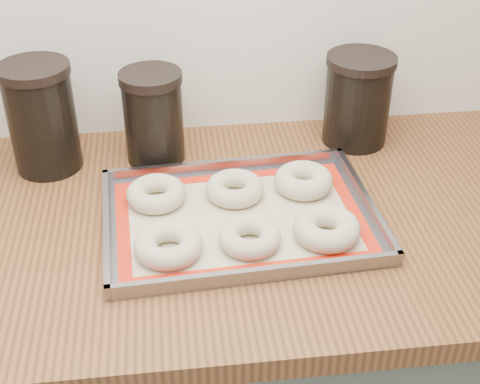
{
  "coord_description": "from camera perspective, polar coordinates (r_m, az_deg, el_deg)",
  "views": [
    {
      "loc": [
        -0.05,
        0.73,
        1.58
      ],
      "look_at": [
        0.06,
        1.65,
        0.96
      ],
      "focal_mm": 50.0,
      "sensor_mm": 36.0,
      "label": 1
    }
  ],
  "objects": [
    {
      "name": "baking_mat",
      "position": [
        1.15,
        -0.0,
        -2.28
      ],
      "size": [
        0.44,
        0.31,
        0.0
      ],
      "rotation": [
        0.0,
        0.0,
        0.05
      ],
      "color": "#C6B793",
      "rests_on": "baking_tray"
    },
    {
      "name": "canister_left",
      "position": [
        1.3,
        -16.56,
        6.14
      ],
      "size": [
        0.13,
        0.13,
        0.21
      ],
      "color": "black",
      "rests_on": "countertop"
    },
    {
      "name": "bagel_front_right",
      "position": [
        1.1,
        7.4,
        -3.11
      ],
      "size": [
        0.14,
        0.14,
        0.04
      ],
      "primitive_type": "torus",
      "rotation": [
        0.0,
        0.0,
        -0.29
      ],
      "color": "#C2B696",
      "rests_on": "baking_mat"
    },
    {
      "name": "canister_mid",
      "position": [
        1.29,
        -7.41,
        6.39
      ],
      "size": [
        0.12,
        0.12,
        0.18
      ],
      "color": "black",
      "rests_on": "countertop"
    },
    {
      "name": "bagel_front_mid",
      "position": [
        1.08,
        0.84,
        -3.86
      ],
      "size": [
        0.12,
        0.12,
        0.03
      ],
      "primitive_type": "torus",
      "rotation": [
        0.0,
        0.0,
        -0.24
      ],
      "color": "#C2B696",
      "rests_on": "baking_mat"
    },
    {
      "name": "bagel_back_left",
      "position": [
        1.19,
        -7.17,
        -0.14
      ],
      "size": [
        0.14,
        0.14,
        0.03
      ],
      "primitive_type": "torus",
      "rotation": [
        0.0,
        0.0,
        0.35
      ],
      "color": "#C2B696",
      "rests_on": "baking_mat"
    },
    {
      "name": "bagel_back_right",
      "position": [
        1.22,
        5.44,
        0.99
      ],
      "size": [
        0.12,
        0.12,
        0.04
      ],
      "primitive_type": "torus",
      "rotation": [
        0.0,
        0.0,
        -0.11
      ],
      "color": "#C2B696",
      "rests_on": "baking_mat"
    },
    {
      "name": "countertop",
      "position": [
        1.18,
        -3.22,
        -2.82
      ],
      "size": [
        3.06,
        0.68,
        0.04
      ],
      "primitive_type": "cube",
      "color": "brown",
      "rests_on": "cabinet"
    },
    {
      "name": "bagel_front_left",
      "position": [
        1.07,
        -6.13,
        -4.51
      ],
      "size": [
        0.13,
        0.13,
        0.04
      ],
      "primitive_type": "torus",
      "rotation": [
        0.0,
        0.0,
        -0.26
      ],
      "color": "#C2B696",
      "rests_on": "baking_mat"
    },
    {
      "name": "baking_tray",
      "position": [
        1.15,
        -0.0,
        -2.2
      ],
      "size": [
        0.48,
        0.35,
        0.03
      ],
      "rotation": [
        0.0,
        0.0,
        0.05
      ],
      "color": "gray",
      "rests_on": "countertop"
    },
    {
      "name": "canister_right",
      "position": [
        1.37,
        10.0,
        7.8
      ],
      "size": [
        0.14,
        0.14,
        0.18
      ],
      "color": "black",
      "rests_on": "countertop"
    },
    {
      "name": "bagel_back_mid",
      "position": [
        1.19,
        -0.43,
        0.3
      ],
      "size": [
        0.12,
        0.12,
        0.03
      ],
      "primitive_type": "torus",
      "rotation": [
        0.0,
        0.0,
        -0.16
      ],
      "color": "#C2B696",
      "rests_on": "baking_mat"
    }
  ]
}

